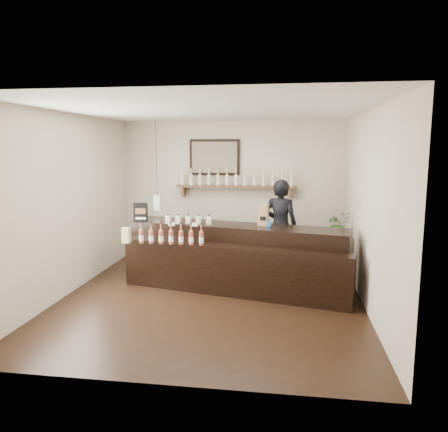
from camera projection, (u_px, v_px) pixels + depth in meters
name	position (u px, v px, depth m)	size (l,w,h in m)	color
ground	(211.00, 298.00, 6.66)	(5.00, 5.00, 0.00)	black
room_shell	(211.00, 187.00, 6.40)	(5.00, 5.00, 5.00)	beige
back_wall_decor	(224.00, 174.00, 8.73)	(2.66, 0.96, 1.69)	#56341D
counter	(235.00, 259.00, 7.10)	(3.71, 1.77, 1.19)	black
promo_sign	(141.00, 213.00, 7.35)	(0.24, 0.05, 0.33)	black
paper_bag	(263.00, 215.00, 7.05)	(0.18, 0.15, 0.35)	#9B754B
tape_dispenser	(267.00, 223.00, 7.02)	(0.15, 0.09, 0.11)	blue
side_cabinet	(337.00, 257.00, 7.63)	(0.49, 0.59, 0.75)	#56341D
potted_plant	(338.00, 224.00, 7.53)	(0.38, 0.33, 0.43)	#3D6829
shopkeeper	(280.00, 220.00, 7.89)	(0.71, 0.46, 1.94)	black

